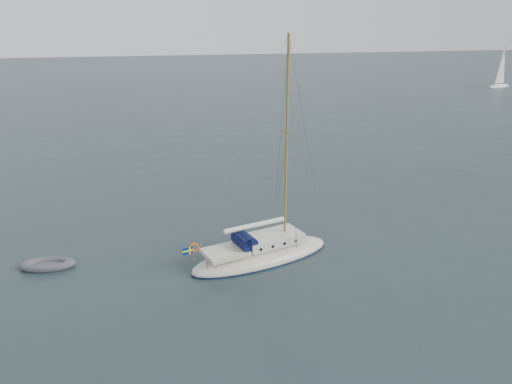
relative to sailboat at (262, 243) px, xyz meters
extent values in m
plane|color=black|center=(-0.57, -0.35, -0.95)|extent=(300.00, 300.00, 0.00)
ellipsoid|color=beige|center=(0.00, 0.00, -0.81)|extent=(8.34, 2.60, 1.39)
cube|color=silver|center=(0.65, 0.00, 0.15)|extent=(3.34, 1.76, 0.51)
cube|color=beige|center=(-2.23, 0.00, 0.00)|extent=(2.23, 1.76, 0.23)
cylinder|color=#0A1034|center=(-1.07, 0.00, 0.40)|extent=(0.89, 1.53, 0.89)
cube|color=#0A1034|center=(-1.25, 0.00, 0.59)|extent=(0.42, 1.53, 0.37)
cylinder|color=olive|center=(1.48, 0.00, 5.45)|extent=(0.14, 0.14, 11.13)
cylinder|color=olive|center=(1.48, 0.00, 6.01)|extent=(0.05, 2.04, 0.05)
cylinder|color=olive|center=(-0.47, 0.00, 1.14)|extent=(3.89, 0.09, 0.09)
cylinder|color=silver|center=(-0.47, 0.00, 1.19)|extent=(3.62, 0.26, 0.26)
cylinder|color=gray|center=(-3.71, 0.00, 0.40)|extent=(0.04, 2.04, 0.04)
torus|color=#FF4D00|center=(-3.76, 0.56, 0.40)|extent=(0.50, 0.09, 0.50)
cylinder|color=olive|center=(-4.04, 0.00, 0.30)|extent=(0.03, 0.03, 0.83)
cube|color=#001861|center=(-4.31, 0.00, 0.58)|extent=(0.56, 0.02, 0.35)
cube|color=yellow|center=(-4.31, 0.00, 0.58)|extent=(0.57, 0.03, 0.08)
cube|color=yellow|center=(-4.21, 0.00, 0.58)|extent=(0.08, 0.03, 0.37)
cylinder|color=black|center=(-0.56, 0.89, 0.15)|extent=(0.17, 0.06, 0.17)
cylinder|color=black|center=(-0.56, -0.89, 0.15)|extent=(0.17, 0.06, 0.17)
cylinder|color=black|center=(0.18, 0.89, 0.15)|extent=(0.17, 0.06, 0.17)
cylinder|color=black|center=(0.18, -0.89, 0.15)|extent=(0.17, 0.06, 0.17)
cylinder|color=black|center=(0.92, 0.89, 0.15)|extent=(0.17, 0.06, 0.17)
cylinder|color=black|center=(0.92, -0.89, 0.15)|extent=(0.17, 0.06, 0.17)
cylinder|color=black|center=(1.67, 0.89, 0.15)|extent=(0.17, 0.06, 0.17)
cylinder|color=black|center=(1.67, -0.89, 0.15)|extent=(0.17, 0.06, 0.17)
cube|color=#46474B|center=(-11.44, 1.44, -0.82)|extent=(1.78, 0.73, 0.10)
ellipsoid|color=silver|center=(59.19, 58.69, -0.90)|extent=(6.02, 2.01, 1.00)
cylinder|color=gray|center=(59.19, 58.69, 3.06)|extent=(0.10, 0.10, 7.02)
cone|color=silver|center=(59.14, 58.69, 3.06)|extent=(3.21, 3.21, 6.52)
camera|label=1|loc=(-5.60, -24.21, 11.85)|focal=35.00mm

